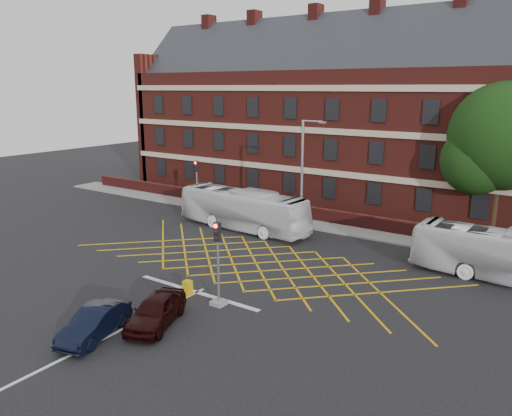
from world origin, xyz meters
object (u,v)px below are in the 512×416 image
Objects in this scene: deciduous_tree at (503,144)px; traffic_light_far at (197,189)px; bus_left at (243,209)px; car_navy at (95,323)px; traffic_light_near at (218,271)px; direction_signs at (203,192)px; car_maroon at (156,310)px; street_lamp at (302,199)px; bus_right at (511,256)px; utility_cabinet at (188,288)px.

deciduous_tree reaches higher than traffic_light_far.
car_navy is (4.73, -17.41, -0.89)m from bus_left.
traffic_light_near is 1.00× the size of traffic_light_far.
bus_left is 8.20m from direction_signs.
car_navy is at bearing -141.61° from car_maroon.
deciduous_tree is 22.89m from traffic_light_near.
traffic_light_far is at bearing 168.98° from street_lamp.
deciduous_tree is at bearing 34.87° from street_lamp.
bus_right is 0.96× the size of deciduous_tree.
bus_left is at bearing 113.13° from utility_cabinet.
car_navy is 18.25m from street_lamp.
traffic_light_near reaches higher than direction_signs.
traffic_light_near is 1.94× the size of direction_signs.
car_maroon is at bearing -85.09° from street_lamp.
bus_left is at bearing 90.89° from car_maroon.
street_lamp is at bearing -14.43° from direction_signs.
bus_left is at bearing 121.07° from traffic_light_near.
bus_right is 2.56× the size of car_maroon.
deciduous_tree is 1.32× the size of street_lamp.
bus_left is at bearing 88.17° from car_navy.
car_maroon is 0.37× the size of deciduous_tree.
traffic_light_far is at bearing 129.67° from utility_cabinet.
deciduous_tree reaches higher than car_maroon.
bus_right is at bearing 29.10° from car_maroon.
street_lamp is at bearing 87.43° from bus_right.
bus_right is 1.26× the size of street_lamp.
car_navy is 1.78× the size of direction_signs.
traffic_light_far reaches higher than car_maroon.
car_maroon is 1.88× the size of direction_signs.
deciduous_tree is at bearing 16.14° from bus_right.
street_lamp reaches higher than utility_cabinet.
street_lamp is at bearing -77.25° from bus_left.
utility_cabinet is at bearing 86.75° from car_maroon.
traffic_light_far is at bearing -90.79° from direction_signs.
direction_signs is (-12.01, 3.09, -1.46)m from street_lamp.
car_maroon is at bearing -112.93° from deciduous_tree.
street_lamp is (12.02, -2.34, 1.08)m from traffic_light_far.
bus_left is 2.67× the size of car_maroon.
direction_signs is at bearing 89.21° from traffic_light_far.
car_maroon is (-12.40, -14.89, -0.77)m from bus_right.
traffic_light_far is 19.35m from utility_cabinet.
deciduous_tree reaches higher than car_navy.
traffic_light_far is 0.51× the size of street_lamp.
utility_cabinet is at bearing 69.76° from car_navy.
car_navy is at bearing -113.64° from deciduous_tree.
street_lamp reaches higher than car_maroon.
street_lamp reaches higher than bus_right.
utility_cabinet is (-11.09, -20.45, -6.34)m from deciduous_tree.
street_lamp is (0.01, 18.11, 2.19)m from car_navy.
utility_cabinet is (0.30, -12.51, -2.44)m from street_lamp.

